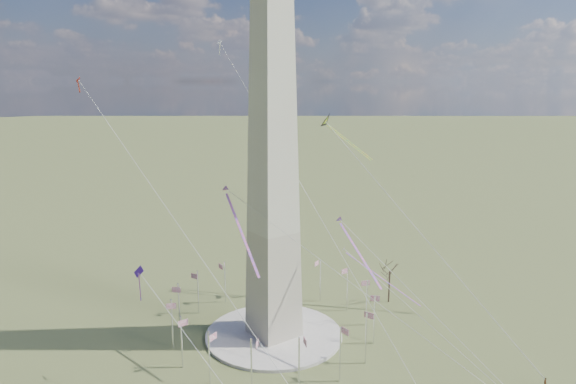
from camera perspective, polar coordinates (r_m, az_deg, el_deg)
ground at (r=140.82m, az=-1.58°, el=-15.67°), size 2000.00×2000.00×0.00m
plaza at (r=140.63m, az=-1.58°, el=-15.53°), size 36.00×36.00×0.80m
washington_monument at (r=125.77m, az=-1.71°, el=4.03°), size 15.56×15.56×100.00m
flagpole_ring at (r=137.57m, az=-1.60°, el=-12.99°), size 54.40×54.40×13.00m
tree_near at (r=158.89m, az=11.26°, el=-8.38°), size 8.51×8.51×14.89m
person_east at (r=133.29m, az=26.66°, el=-18.33°), size 0.82×0.80×1.90m
kite_delta_black at (r=156.98m, az=4.56°, el=7.51°), size 11.60×16.21×13.67m
kite_diamond_purple at (r=117.89m, az=-16.22°, el=-8.93°), size 1.56×2.70×8.50m
kite_streamer_left at (r=124.34m, az=7.31°, el=-5.75°), size 4.17×18.43×12.71m
kite_streamer_mid at (r=122.74m, az=-5.81°, el=-2.77°), size 6.41×23.53×16.34m
kite_streamer_right at (r=154.16m, az=9.05°, el=-8.41°), size 14.98×19.89×16.20m
kite_small_red at (r=139.93m, az=-22.28°, el=11.31°), size 1.18×1.79×3.88m
kite_small_white at (r=166.20m, az=-7.61°, el=16.04°), size 1.30×2.14×4.95m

